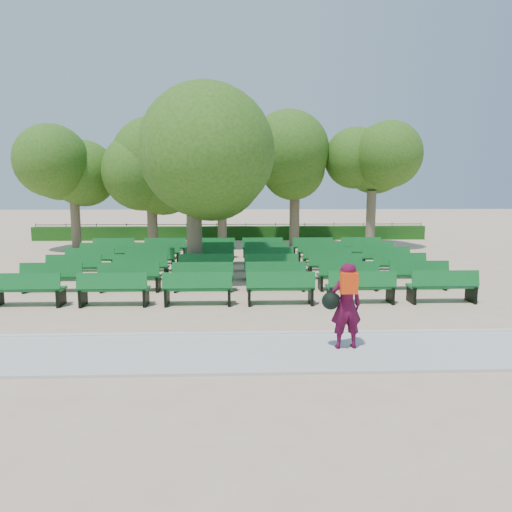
{
  "coord_description": "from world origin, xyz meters",
  "views": [
    {
      "loc": [
        0.58,
        -16.37,
        3.37
      ],
      "look_at": [
        1.13,
        -1.0,
        1.1
      ],
      "focal_mm": 32.0,
      "sensor_mm": 36.0,
      "label": 1
    }
  ],
  "objects": [
    {
      "name": "person",
      "position": [
        2.75,
        -7.25,
        1.0
      ],
      "size": [
        0.87,
        0.54,
        1.81
      ],
      "rotation": [
        0.0,
        0.0,
        3.24
      ],
      "color": "#4B0A28",
      "rests_on": "ground"
    },
    {
      "name": "curb",
      "position": [
        0.0,
        -6.25,
        0.05
      ],
      "size": [
        30.0,
        0.12,
        0.1
      ],
      "primitive_type": "cube",
      "color": "silver",
      "rests_on": "ground"
    },
    {
      "name": "hedge",
      "position": [
        0.0,
        14.0,
        0.45
      ],
      "size": [
        26.0,
        0.7,
        0.9
      ],
      "primitive_type": "cube",
      "color": "#194B13",
      "rests_on": "ground"
    },
    {
      "name": "paving",
      "position": [
        0.0,
        -7.4,
        0.03
      ],
      "size": [
        30.0,
        2.2,
        0.06
      ],
      "primitive_type": "cube",
      "color": "#B8B8B3",
      "rests_on": "ground"
    },
    {
      "name": "tree_line",
      "position": [
        0.0,
        10.0,
        0.0
      ],
      "size": [
        21.8,
        6.8,
        7.04
      ],
      "primitive_type": null,
      "color": "#35621A",
      "rests_on": "ground"
    },
    {
      "name": "tree_among",
      "position": [
        -1.12,
        0.72,
        4.5
      ],
      "size": [
        4.81,
        4.81,
        6.7
      ],
      "color": "brown",
      "rests_on": "ground"
    },
    {
      "name": "bench_array",
      "position": [
        0.53,
        1.36,
        0.1
      ],
      "size": [
        2.0,
        0.63,
        1.26
      ],
      "rotation": [
        0.0,
        0.0,
        0.01
      ],
      "color": "#116324",
      "rests_on": "ground"
    },
    {
      "name": "ground",
      "position": [
        0.0,
        0.0,
        0.0
      ],
      "size": [
        120.0,
        120.0,
        0.0
      ],
      "primitive_type": "plane",
      "color": "tan"
    },
    {
      "name": "fence",
      "position": [
        0.0,
        14.4,
        0.0
      ],
      "size": [
        26.0,
        0.1,
        1.02
      ],
      "primitive_type": null,
      "color": "black",
      "rests_on": "ground"
    }
  ]
}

